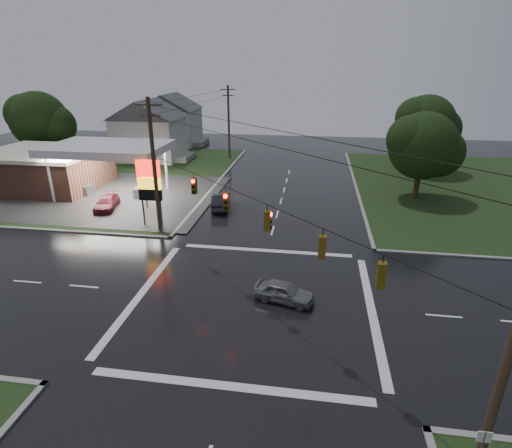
# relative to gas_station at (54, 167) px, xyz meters

# --- Properties ---
(ground) EXTENTS (120.00, 120.00, 0.00)m
(ground) POSITION_rel_gas_station_xyz_m (25.68, -19.70, -2.55)
(ground) COLOR black
(ground) RESTS_ON ground
(grass_nw) EXTENTS (36.00, 36.00, 0.08)m
(grass_nw) POSITION_rel_gas_station_xyz_m (-0.32, 6.30, -2.51)
(grass_nw) COLOR black
(grass_nw) RESTS_ON ground
(gas_station) EXTENTS (26.20, 18.00, 5.60)m
(gas_station) POSITION_rel_gas_station_xyz_m (0.00, 0.00, 0.00)
(gas_station) COLOR #2D2D2D
(gas_station) RESTS_ON ground
(pylon_sign) EXTENTS (2.00, 0.35, 6.00)m
(pylon_sign) POSITION_rel_gas_station_xyz_m (15.18, -9.20, 1.46)
(pylon_sign) COLOR #59595E
(pylon_sign) RESTS_ON ground
(utility_pole_nw) EXTENTS (2.20, 0.32, 11.00)m
(utility_pole_nw) POSITION_rel_gas_station_xyz_m (16.18, -10.20, 3.17)
(utility_pole_nw) COLOR #382619
(utility_pole_nw) RESTS_ON ground
(utility_pole_n) EXTENTS (2.20, 0.32, 10.50)m
(utility_pole_n) POSITION_rel_gas_station_xyz_m (16.18, 18.30, 2.92)
(utility_pole_n) COLOR #382619
(utility_pole_n) RESTS_ON ground
(traffic_signals) EXTENTS (26.87, 26.87, 1.47)m
(traffic_signals) POSITION_rel_gas_station_xyz_m (25.69, -19.72, 3.93)
(traffic_signals) COLOR black
(traffic_signals) RESTS_ON ground
(house_near) EXTENTS (11.05, 8.48, 8.60)m
(house_near) POSITION_rel_gas_station_xyz_m (4.73, 16.30, 1.86)
(house_near) COLOR silver
(house_near) RESTS_ON ground
(house_far) EXTENTS (11.05, 8.48, 8.60)m
(house_far) POSITION_rel_gas_station_xyz_m (3.73, 28.30, 1.86)
(house_far) COLOR silver
(house_far) RESTS_ON ground
(tree_nw_behind) EXTENTS (8.93, 7.60, 10.00)m
(tree_nw_behind) POSITION_rel_gas_station_xyz_m (-8.17, 10.29, 3.63)
(tree_nw_behind) COLOR black
(tree_nw_behind) RESTS_ON ground
(tree_ne_near) EXTENTS (7.99, 6.80, 8.98)m
(tree_ne_near) POSITION_rel_gas_station_xyz_m (39.82, 2.29, 3.01)
(tree_ne_near) COLOR black
(tree_ne_near) RESTS_ON ground
(tree_ne_far) EXTENTS (8.46, 7.20, 9.80)m
(tree_ne_far) POSITION_rel_gas_station_xyz_m (42.83, 14.29, 3.63)
(tree_ne_far) COLOR black
(tree_ne_far) RESTS_ON ground
(car_north) EXTENTS (2.54, 4.82, 1.51)m
(car_north) POSITION_rel_gas_station_xyz_m (19.90, -3.79, -1.79)
(car_north) COLOR black
(car_north) RESTS_ON ground
(car_crossing) EXTENTS (3.88, 2.32, 1.24)m
(car_crossing) POSITION_rel_gas_station_xyz_m (27.54, -19.46, -1.93)
(car_crossing) COLOR slate
(car_crossing) RESTS_ON ground
(car_pump) EXTENTS (2.69, 4.68, 1.28)m
(car_pump) POSITION_rel_gas_station_xyz_m (9.02, -5.70, -1.91)
(car_pump) COLOR maroon
(car_pump) RESTS_ON ground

